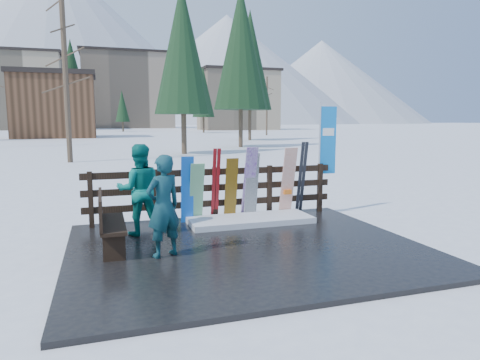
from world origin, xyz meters
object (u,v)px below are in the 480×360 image
object	(u,v)px
snowboard_1	(197,193)
snowboard_3	(249,183)
snowboard_2	(231,189)
snowboard_4	(252,186)
bench	(108,220)
person_front	(163,206)
snowboard_5	(288,182)
rental_flag	(326,144)
snowboard_0	(187,190)
person_back	(139,190)

from	to	relation	value
snowboard_1	snowboard_3	world-z (taller)	snowboard_3
snowboard_1	snowboard_2	bearing A→B (deg)	-0.00
snowboard_1	snowboard_4	world-z (taller)	snowboard_4
snowboard_1	bench	bearing A→B (deg)	-140.63
snowboard_2	person_front	distance (m)	2.74
person_front	snowboard_5	bearing A→B (deg)	-170.13
rental_flag	person_front	bearing A→B (deg)	-150.57
snowboard_0	person_back	bearing A→B (deg)	-149.61
snowboard_2	snowboard_4	size ratio (longest dim) A/B	0.94
snowboard_0	snowboard_2	bearing A→B (deg)	0.00
rental_flag	snowboard_2	bearing A→B (deg)	-173.72
person_back	person_front	bearing A→B (deg)	101.01
rental_flag	person_back	bearing A→B (deg)	-168.85
snowboard_1	person_back	world-z (taller)	person_back
snowboard_2	rental_flag	bearing A→B (deg)	6.28
snowboard_3	rental_flag	bearing A→B (deg)	7.57
bench	person_back	bearing A→B (deg)	56.27
bench	snowboard_4	world-z (taller)	snowboard_4
snowboard_0	snowboard_4	bearing A→B (deg)	-0.00
snowboard_2	person_front	world-z (taller)	person_front
snowboard_2	snowboard_4	world-z (taller)	snowboard_4
snowboard_1	snowboard_5	xyz separation A→B (m)	(2.12, -0.00, 0.14)
snowboard_0	snowboard_2	distance (m)	0.97
bench	snowboard_4	xyz separation A→B (m)	(3.08, 1.51, 0.22)
bench	snowboard_0	distance (m)	2.24
snowboard_0	rental_flag	distance (m)	3.54
snowboard_0	person_front	world-z (taller)	person_front
person_front	person_back	bearing A→B (deg)	-104.80
snowboard_4	snowboard_5	world-z (taller)	snowboard_5
bench	person_back	distance (m)	1.14
bench	snowboard_3	bearing A→B (deg)	26.49
bench	snowboard_4	distance (m)	3.44
snowboard_3	person_back	distance (m)	2.50
snowboard_0	bench	bearing A→B (deg)	-137.36
bench	snowboard_4	bearing A→B (deg)	26.08
snowboard_4	snowboard_2	bearing A→B (deg)	180.00
snowboard_1	snowboard_2	world-z (taller)	snowboard_2
snowboard_4	rental_flag	bearing A→B (deg)	7.78
bench	snowboard_0	size ratio (longest dim) A/B	1.04
snowboard_3	person_back	xyz separation A→B (m)	(-2.43, -0.61, 0.06)
snowboard_1	snowboard_3	distance (m)	1.20
snowboard_2	rental_flag	world-z (taller)	rental_flag
rental_flag	person_front	xyz separation A→B (m)	(-4.21, -2.38, -0.78)
bench	snowboard_1	distance (m)	2.38
bench	rental_flag	world-z (taller)	rental_flag
snowboard_3	snowboard_5	world-z (taller)	snowboard_3
snowboard_1	snowboard_2	distance (m)	0.77
rental_flag	snowboard_4	bearing A→B (deg)	-172.22
person_front	snowboard_3	bearing A→B (deg)	-160.21
rental_flag	person_front	size ratio (longest dim) A/B	1.58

